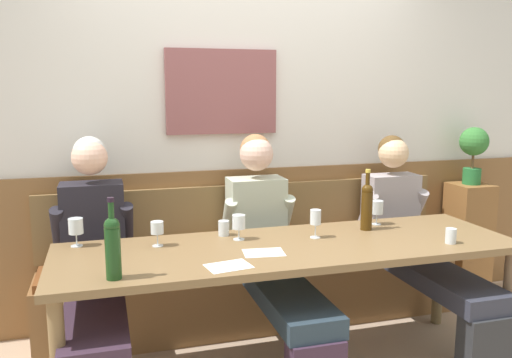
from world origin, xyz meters
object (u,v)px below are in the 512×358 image
Objects in this scene: person_center_right_seat at (416,237)px; wine_glass_left_end at (239,223)px; wine_glass_center_front at (316,219)px; potted_plant at (474,148)px; wine_glass_near_bucket at (157,229)px; wall_bench at (256,284)px; water_tumbler_left at (224,228)px; wine_glass_center_rear at (377,208)px; wine_bottle_clear_water at (113,245)px; water_tumbler_center at (451,236)px; wine_bottle_amber_mid at (367,205)px; dining_table at (290,258)px; wine_glass_by_bottle at (76,227)px; person_center_left_seat at (270,244)px; person_left_seat at (94,260)px.

person_center_right_seat reaches higher than wine_glass_left_end.
person_center_right_seat reaches higher than wine_glass_center_front.
wine_glass_left_end is at bearing -164.97° from potted_plant.
potted_plant is (2.41, 0.52, 0.31)m from wine_glass_near_bucket.
water_tumbler_left is at bearing -128.91° from wall_bench.
potted_plant is (1.04, 0.44, 0.30)m from wine_glass_center_rear.
water_tumbler_center is at bearing 1.58° from wine_bottle_clear_water.
water_tumbler_center is (1.10, -0.40, -0.05)m from wine_glass_left_end.
wine_bottle_clear_water reaches higher than wine_bottle_amber_mid.
dining_table is 0.44m from water_tumbler_left.
wine_glass_by_bottle is 2.05m from water_tumbler_center.
wine_bottle_clear_water is at bearing -146.63° from person_center_left_seat.
wine_glass_center_front is at bearing -11.62° from person_left_seat.
water_tumbler_center is (1.56, -0.40, -0.05)m from wine_glass_near_bucket.
wall_bench is at bearing 90.00° from dining_table.
dining_table is 16.55× the size of wine_glass_center_rear.
person_center_left_seat is 15.53× the size of water_tumbler_center.
wine_glass_center_front is (-0.82, -0.22, 0.24)m from person_center_right_seat.
potted_plant is at bearing 21.80° from wine_glass_center_front.
water_tumbler_left is (-0.98, 0.02, -0.06)m from wine_glass_center_rear.
wall_bench is 1.02m from wine_glass_near_bucket.
wine_glass_center_rear reaches higher than wine_glass_near_bucket.
potted_plant reaches higher than person_center_left_seat.
potted_plant is at bearing 22.86° from wine_glass_center_rear.
person_center_right_seat reaches higher than water_tumbler_left.
wine_glass_left_end is 1.64× the size of water_tumbler_left.
wine_glass_near_bucket is at bearing 174.32° from wine_glass_center_front.
person_center_left_seat is 1.03× the size of person_center_right_seat.
wine_bottle_amber_mid is 2.70× the size of wine_glass_near_bucket.
person_center_right_seat is 3.41× the size of wine_bottle_clear_water.
wine_glass_by_bottle is 1.85× the size of water_tumbler_center.
wall_bench is at bearing 34.94° from wine_glass_near_bucket.
wine_glass_near_bucket is at bearing 165.81° from dining_table.
person_left_seat reaches higher than wine_glass_center_rear.
wine_glass_near_bucket is at bearing -164.70° from water_tumbler_left.
wine_glass_center_rear is at bearing -1.19° from wine_glass_by_bottle.
water_tumbler_center is at bearing -24.86° from wine_glass_center_front.
wine_glass_near_bucket reaches higher than dining_table.
person_left_seat is at bearing 99.22° from wine_bottle_clear_water.
wine_glass_center_front is 0.38× the size of potted_plant.
wine_bottle_clear_water is 4.27× the size of water_tumbler_left.
person_center_left_seat reaches higher than wine_glass_by_bottle.
dining_table is at bearing -90.00° from wall_bench.
dining_table is 0.35m from wine_glass_left_end.
person_center_right_seat is 7.74× the size of wine_glass_center_front.
wine_bottle_clear_water reaches higher than wall_bench.
wine_glass_left_end is at bearing 168.71° from wine_glass_center_front.
wine_glass_left_end is 0.92m from wine_glass_center_rear.
dining_table is at bearing -42.66° from water_tumbler_left.
wine_bottle_amber_mid is 0.16m from wine_glass_center_rear.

